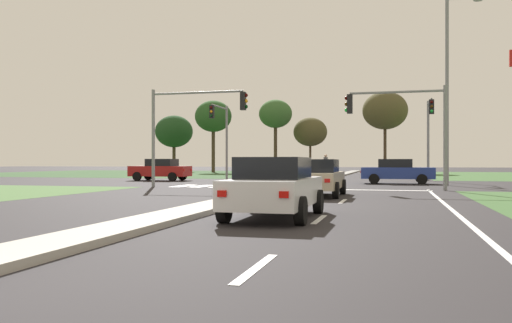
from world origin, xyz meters
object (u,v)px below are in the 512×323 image
car_red_third (160,170)px  traffic_signal_near_right (405,118)px  treeline_fourth (310,132)px  treeline_fifth (385,111)px  car_white_fourth (275,187)px  traffic_signal_near_left (188,118)px  street_lamp_second (450,82)px  pedestrian_at_median (326,163)px  treeline_near (174,132)px  traffic_signal_far_right (429,125)px  traffic_signal_far_left (221,129)px  treeline_second (213,117)px  car_beige_second (317,177)px  car_blue_near (397,171)px  treeline_third (275,114)px

car_red_third → traffic_signal_near_right: (17.06, -8.94, 2.70)m
treeline_fourth → treeline_fifth: (9.69, -1.86, 2.44)m
car_white_fourth → traffic_signal_near_left: traffic_signal_near_left is taller
street_lamp_second → pedestrian_at_median: street_lamp_second is taller
traffic_signal_near_right → car_red_third: bearing=152.3°
treeline_near → traffic_signal_near_right: bearing=-54.4°
traffic_signal_far_right → treeline_fourth: (-13.17, 31.31, 1.41)m
car_white_fourth → traffic_signal_far_left: size_ratio=0.75×
pedestrian_at_median → treeline_fifth: bearing=-138.3°
pedestrian_at_median → street_lamp_second: bearing=91.6°
car_white_fourth → traffic_signal_far_left: traffic_signal_far_left is taller
treeline_fourth → treeline_fifth: treeline_fifth is taller
treeline_second → car_beige_second: bearing=-65.7°
treeline_fourth → treeline_fifth: size_ratio=0.71×
car_red_third → treeline_fifth: 36.52m
traffic_signal_near_right → treeline_fourth: 44.66m
car_blue_near → treeline_third: size_ratio=0.48×
traffic_signal_near_right → traffic_signal_near_left: bearing=180.0°
car_red_third → car_white_fourth: (13.70, -22.94, -0.04)m
car_red_third → pedestrian_at_median: pedestrian_at_median is taller
car_blue_near → street_lamp_second: 6.24m
traffic_signal_far_left → street_lamp_second: size_ratio=0.53×
traffic_signal_near_right → traffic_signal_near_left: (-11.28, 0.00, 0.24)m
street_lamp_second → pedestrian_at_median: 13.80m
traffic_signal_near_right → treeline_third: 43.21m
treeline_second → treeline_fourth: treeline_second is taller
car_blue_near → traffic_signal_far_left: bearing=-108.0°
car_white_fourth → traffic_signal_near_right: size_ratio=0.86×
car_white_fourth → pedestrian_at_median: bearing=94.8°
car_red_third → treeline_third: (1.67, 31.24, 6.69)m
car_white_fourth → treeline_second: bearing=110.8°
car_white_fourth → traffic_signal_near_right: 14.66m
treeline_third → treeline_fourth: 5.50m
car_red_third → traffic_signal_near_left: 11.04m
car_blue_near → traffic_signal_near_left: 13.67m
car_beige_second → car_white_fourth: bearing=-88.9°
pedestrian_at_median → treeline_near: bearing=-86.5°
traffic_signal_near_left → treeline_fifth: bearing=76.8°
traffic_signal_far_right → traffic_signal_near_right: traffic_signal_far_right is taller
traffic_signal_far_right → treeline_fifth: size_ratio=0.57×
car_blue_near → street_lamp_second: size_ratio=0.41×
street_lamp_second → treeline_fifth: bearing=96.8°
street_lamp_second → treeline_third: 38.78m
treeline_third → street_lamp_second: bearing=-62.3°
pedestrian_at_median → treeline_fourth: bearing=-117.7°
traffic_signal_near_right → treeline_second: 44.25m
car_beige_second → treeline_third: size_ratio=0.47×
car_white_fourth → pedestrian_at_median: pedestrian_at_median is taller
pedestrian_at_median → car_red_third: bearing=-8.0°
car_white_fourth → traffic_signal_far_left: bearing=111.1°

